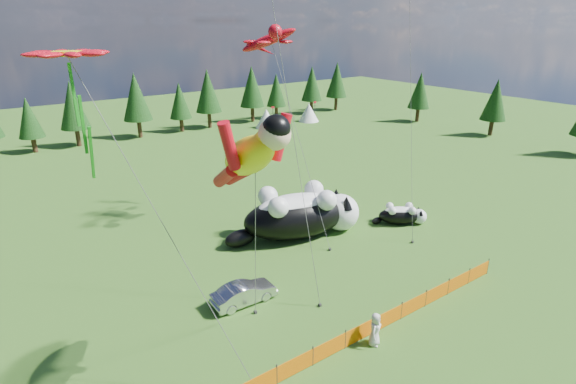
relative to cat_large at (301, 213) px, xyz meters
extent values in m
plane|color=#0F3D0B|center=(-4.66, -8.12, -1.80)|extent=(160.00, 160.00, 0.00)
cylinder|color=#262626|center=(-9.66, -11.12, -1.25)|extent=(0.06, 0.06, 1.10)
cylinder|color=#262626|center=(-7.66, -11.12, -1.25)|extent=(0.06, 0.06, 1.10)
cylinder|color=#262626|center=(-5.66, -11.12, -1.25)|extent=(0.06, 0.06, 1.10)
cylinder|color=#262626|center=(-3.66, -11.12, -1.25)|extent=(0.06, 0.06, 1.10)
cylinder|color=#262626|center=(-1.66, -11.12, -1.25)|extent=(0.06, 0.06, 1.10)
cylinder|color=#262626|center=(0.34, -11.12, -1.25)|extent=(0.06, 0.06, 1.10)
cylinder|color=#262626|center=(2.34, -11.12, -1.25)|extent=(0.06, 0.06, 1.10)
cylinder|color=#262626|center=(4.34, -11.12, -1.25)|extent=(0.06, 0.06, 1.10)
cylinder|color=#262626|center=(6.34, -11.12, -1.25)|extent=(0.06, 0.06, 1.10)
cube|color=#D96304|center=(-8.66, -11.12, -1.30)|extent=(2.00, 0.04, 0.90)
cube|color=#D96304|center=(-6.66, -11.12, -1.30)|extent=(2.00, 0.04, 0.90)
cube|color=#D96304|center=(-4.66, -11.12, -1.30)|extent=(2.00, 0.04, 0.90)
cube|color=#D96304|center=(-2.66, -11.12, -1.30)|extent=(2.00, 0.04, 0.90)
cube|color=#D96304|center=(-0.66, -11.12, -1.30)|extent=(2.00, 0.04, 0.90)
cube|color=#D96304|center=(1.34, -11.12, -1.30)|extent=(2.00, 0.04, 0.90)
cube|color=#D96304|center=(3.34, -11.12, -1.30)|extent=(2.00, 0.04, 0.90)
cube|color=#D96304|center=(5.34, -11.12, -1.30)|extent=(2.00, 0.04, 0.90)
ellipsoid|color=black|center=(-0.44, 0.11, -0.23)|extent=(8.52, 5.50, 3.14)
ellipsoid|color=white|center=(-0.44, 0.11, 0.56)|extent=(6.40, 4.01, 1.92)
sphere|color=white|center=(3.11, -0.80, -0.40)|extent=(2.79, 2.79, 2.79)
sphere|color=#CB4E71|center=(4.26, -1.09, -0.40)|extent=(0.39, 0.39, 0.39)
ellipsoid|color=black|center=(-4.50, 1.16, -1.19)|extent=(2.67, 1.79, 1.22)
cone|color=black|center=(2.90, -1.61, 0.71)|extent=(0.98, 0.98, 0.98)
cone|color=black|center=(3.32, 0.01, 0.71)|extent=(0.98, 0.98, 0.98)
sphere|color=white|center=(1.70, 0.73, 1.25)|extent=(1.47, 1.47, 1.47)
sphere|color=white|center=(1.14, -1.46, 1.25)|extent=(1.47, 1.47, 1.47)
sphere|color=white|center=(-1.85, 1.65, 1.25)|extent=(1.47, 1.47, 1.47)
sphere|color=white|center=(-2.41, -0.55, 1.25)|extent=(1.47, 1.47, 1.47)
ellipsoid|color=black|center=(7.60, -2.75, -1.14)|extent=(3.60, 3.14, 1.32)
ellipsoid|color=white|center=(7.60, -2.75, -0.81)|extent=(2.68, 2.32, 0.81)
sphere|color=white|center=(8.87, -3.62, -1.21)|extent=(1.18, 1.18, 1.18)
sphere|color=#CB4E71|center=(9.28, -3.90, -1.21)|extent=(0.16, 0.16, 0.16)
ellipsoid|color=black|center=(6.14, -1.75, -1.54)|extent=(1.14, 1.01, 0.51)
cone|color=black|center=(8.67, -3.91, -0.74)|extent=(0.41, 0.41, 0.41)
cone|color=black|center=(9.07, -3.33, -0.74)|extent=(0.41, 0.41, 0.41)
sphere|color=white|center=(8.53, -2.81, -0.51)|extent=(0.62, 0.62, 0.62)
sphere|color=white|center=(7.99, -3.60, -0.51)|extent=(0.62, 0.62, 0.62)
sphere|color=white|center=(7.26, -1.94, -0.51)|extent=(0.62, 0.62, 0.62)
sphere|color=white|center=(6.72, -2.73, -0.51)|extent=(0.62, 0.62, 0.62)
imported|color=silver|center=(-7.74, -4.95, -1.18)|extent=(3.78, 1.36, 1.24)
imported|color=silver|center=(-4.27, -11.72, -0.91)|extent=(1.03, 0.92, 1.77)
cylinder|color=#595959|center=(-8.86, -7.97, 3.37)|extent=(0.03, 0.03, 10.87)
cube|color=#262626|center=(-7.77, -6.19, -1.72)|extent=(0.15, 0.15, 0.16)
cylinder|color=#595959|center=(0.30, 0.83, 5.11)|extent=(0.03, 0.03, 15.55)
cube|color=#262626|center=(0.23, -3.02, -1.72)|extent=(0.15, 0.15, 0.16)
cylinder|color=#595959|center=(-12.77, -8.29, 5.21)|extent=(0.03, 0.03, 15.41)
cube|color=#188818|center=(-14.92, -5.52, 9.40)|extent=(0.21, 0.21, 4.70)
cylinder|color=#595959|center=(-4.88, -5.68, 7.70)|extent=(0.03, 0.03, 19.15)
cube|color=#262626|center=(-4.47, -7.72, -1.72)|extent=(0.15, 0.15, 0.16)
cylinder|color=#595959|center=(6.93, -3.01, 10.12)|extent=(0.03, 0.03, 24.20)
cube|color=#262626|center=(5.84, -5.58, -1.72)|extent=(0.15, 0.15, 0.16)
camera|label=1|loc=(-18.16, -24.01, 13.19)|focal=28.00mm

